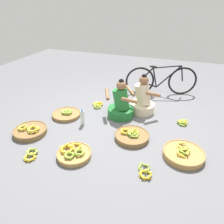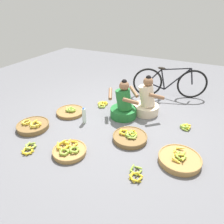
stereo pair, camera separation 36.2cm
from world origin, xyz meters
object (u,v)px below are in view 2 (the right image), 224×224
object	(u,v)px
banana_basket_front_center	(69,151)
loose_bananas_back_right	(136,174)
bicycle_leaning	(169,83)
loose_bananas_front_left	(29,148)
banana_basket_back_center	(70,112)
banana_basket_mid_left	(130,137)
loose_bananas_near_vendor	(102,104)
vendor_woman_behind	(146,102)
vendor_woman_front	(123,105)
banana_basket_front_right	(33,126)
loose_bananas_mid_right	(185,127)
water_bottle	(84,116)
banana_basket_back_left	(180,159)

from	to	relation	value
banana_basket_front_center	loose_bananas_back_right	world-z (taller)	banana_basket_front_center
bicycle_leaning	loose_bananas_front_left	xyz separation A→B (m)	(-1.49, -2.95, -0.33)
banana_basket_back_center	banana_basket_mid_left	world-z (taller)	banana_basket_mid_left
loose_bananas_near_vendor	vendor_woman_behind	bearing A→B (deg)	5.97
vendor_woman_behind	banana_basket_front_center	size ratio (longest dim) A/B	1.56
vendor_woman_front	banana_basket_front_right	distance (m)	1.73
banana_basket_back_center	loose_bananas_mid_right	bearing A→B (deg)	12.35
banana_basket_mid_left	water_bottle	size ratio (longest dim) A/B	1.82
banana_basket_mid_left	vendor_woman_front	bearing A→B (deg)	122.06
bicycle_leaning	banana_basket_back_left	xyz separation A→B (m)	(0.68, -2.18, -0.30)
banana_basket_front_right	banana_basket_front_center	bearing A→B (deg)	-14.97
banana_basket_front_right	loose_bananas_mid_right	size ratio (longest dim) A/B	2.59
vendor_woman_behind	loose_bananas_near_vendor	bearing A→B (deg)	-174.03
vendor_woman_behind	banana_basket_front_center	distance (m)	1.86
banana_basket_front_center	loose_bananas_mid_right	bearing A→B (deg)	45.50
banana_basket_front_right	loose_bananas_back_right	xyz separation A→B (m)	(2.10, -0.25, -0.03)
vendor_woman_behind	banana_basket_mid_left	distance (m)	1.02
vendor_woman_behind	bicycle_leaning	distance (m)	1.04
vendor_woman_front	loose_bananas_near_vendor	bearing A→B (deg)	158.69
loose_bananas_near_vendor	bicycle_leaning	bearing A→B (deg)	42.94
banana_basket_back_center	water_bottle	size ratio (longest dim) A/B	1.77
banana_basket_back_left	banana_basket_front_center	size ratio (longest dim) A/B	1.18
vendor_woman_behind	banana_basket_back_left	size ratio (longest dim) A/B	1.32
bicycle_leaning	loose_bananas_mid_right	world-z (taller)	bicycle_leaning
banana_basket_back_left	banana_basket_front_center	bearing A→B (deg)	-160.40
banana_basket_front_right	loose_bananas_near_vendor	size ratio (longest dim) A/B	1.83
loose_bananas_front_left	loose_bananas_back_right	size ratio (longest dim) A/B	1.00
banana_basket_mid_left	loose_bananas_back_right	world-z (taller)	banana_basket_mid_left
vendor_woman_front	vendor_woman_behind	size ratio (longest dim) A/B	0.97
vendor_woman_front	loose_bananas_back_right	distance (m)	1.60
banana_basket_back_left	banana_basket_mid_left	xyz separation A→B (m)	(-0.85, 0.18, -0.00)
banana_basket_back_left	loose_bananas_near_vendor	xyz separation A→B (m)	(-1.87, 1.08, -0.03)
banana_basket_back_left	loose_bananas_near_vendor	distance (m)	2.16
loose_bananas_back_right	banana_basket_back_center	bearing A→B (deg)	150.98
bicycle_leaning	loose_bananas_mid_right	distance (m)	1.41
vendor_woman_behind	loose_bananas_mid_right	size ratio (longest dim) A/B	3.66
loose_bananas_near_vendor	banana_basket_front_right	bearing A→B (deg)	-117.31
banana_basket_front_center	loose_bananas_near_vendor	xyz separation A→B (m)	(-0.32, 1.63, -0.02)
loose_bananas_mid_right	loose_bananas_near_vendor	world-z (taller)	same
banana_basket_front_center	loose_bananas_front_left	size ratio (longest dim) A/B	1.67
banana_basket_front_center	banana_basket_back_center	bearing A→B (deg)	125.65
banana_basket_back_left	banana_basket_front_right	world-z (taller)	banana_basket_front_right
loose_bananas_back_right	banana_basket_back_left	bearing A→B (deg)	48.47
loose_bananas_front_left	loose_bananas_back_right	distance (m)	1.71
vendor_woman_front	bicycle_leaning	xyz separation A→B (m)	(0.58, 1.34, 0.11)
vendor_woman_behind	banana_basket_front_center	bearing A→B (deg)	-110.51
vendor_woman_behind	loose_bananas_mid_right	xyz separation A→B (m)	(0.84, -0.22, -0.23)
banana_basket_back_center	loose_bananas_back_right	world-z (taller)	banana_basket_back_center
vendor_woman_front	banana_basket_back_left	bearing A→B (deg)	-33.66
loose_bananas_mid_right	water_bottle	bearing A→B (deg)	-159.37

